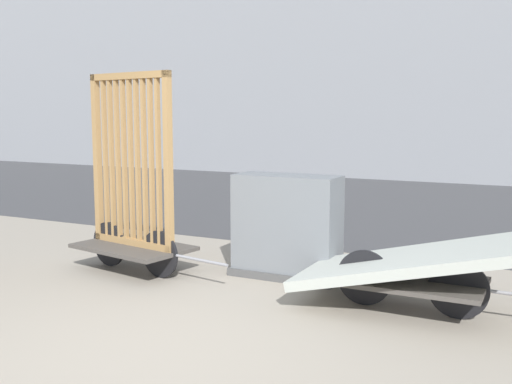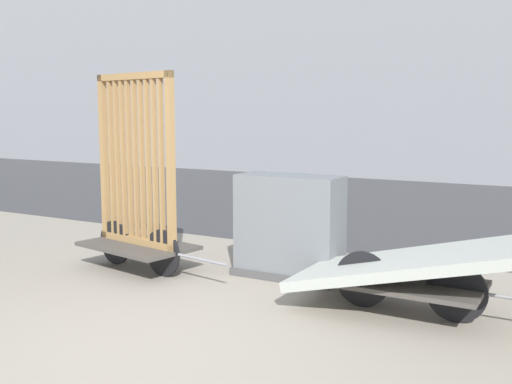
{
  "view_description": "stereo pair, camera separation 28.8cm",
  "coord_description": "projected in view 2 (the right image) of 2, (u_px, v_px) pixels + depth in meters",
  "views": [
    {
      "loc": [
        2.53,
        -3.27,
        1.71
      ],
      "look_at": [
        0.0,
        1.81,
        0.96
      ],
      "focal_mm": 42.0,
      "sensor_mm": 36.0,
      "label": 1
    },
    {
      "loc": [
        2.79,
        -3.13,
        1.71
      ],
      "look_at": [
        0.0,
        1.81,
        0.96
      ],
      "focal_mm": 42.0,
      "sensor_mm": 36.0,
      "label": 2
    }
  ],
  "objects": [
    {
      "name": "utility_cabinet",
      "position": [
        289.0,
        230.0,
        6.23
      ],
      "size": [
        1.15,
        0.52,
        1.07
      ],
      "color": "#4C4C4C",
      "rests_on": "ground_plane"
    },
    {
      "name": "bike_cart_with_bedframe",
      "position": [
        137.0,
        203.0,
        6.47
      ],
      "size": [
        1.98,
        0.98,
        2.13
      ],
      "rotation": [
        0.0,
        0.0,
        -0.18
      ],
      "color": "#4C4742",
      "rests_on": "ground_plane"
    },
    {
      "name": "road_strip",
      "position": [
        415.0,
        206.0,
        11.0
      ],
      "size": [
        56.0,
        8.2,
        0.01
      ],
      "color": "#424244",
      "rests_on": "ground_plane"
    },
    {
      "name": "bike_cart_with_mattress",
      "position": [
        408.0,
        268.0,
        5.07
      ],
      "size": [
        2.29,
        1.06,
        0.72
      ],
      "rotation": [
        0.0,
        0.0,
        -0.01
      ],
      "color": "#4C4742",
      "rests_on": "ground_plane"
    },
    {
      "name": "ground_plane",
      "position": [
        132.0,
        353.0,
        4.28
      ],
      "size": [
        60.0,
        60.0,
        0.0
      ],
      "primitive_type": "plane",
      "color": "gray"
    }
  ]
}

